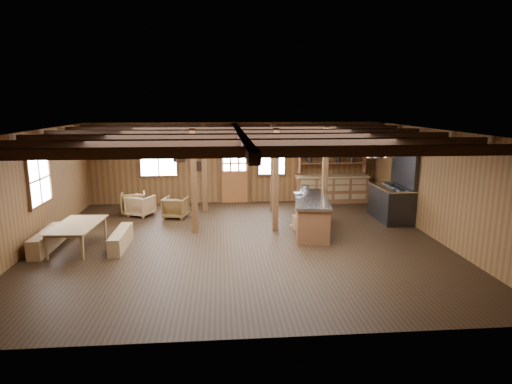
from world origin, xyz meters
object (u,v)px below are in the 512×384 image
at_px(dining_table, 79,236).
at_px(armchair_a, 133,203).
at_px(commercial_range, 393,198).
at_px(armchair_c, 141,205).
at_px(kitchen_island, 311,214).
at_px(armchair_b, 176,207).

distance_m(dining_table, armchair_a, 3.38).
relative_size(commercial_range, armchair_c, 3.03).
bearing_deg(commercial_range, dining_table, -167.43).
distance_m(kitchen_island, commercial_range, 2.87).
relative_size(armchair_a, armchair_c, 1.06).
xyz_separation_m(commercial_range, armchair_c, (-7.63, 1.11, -0.36)).
height_order(commercial_range, armchair_c, commercial_range).
height_order(kitchen_island, armchair_a, kitchen_island).
bearing_deg(armchair_a, armchair_b, 146.84).
bearing_deg(armchair_c, commercial_range, -163.66).
distance_m(dining_table, armchair_b, 3.37).
bearing_deg(commercial_range, armchair_a, 169.86).
bearing_deg(armchair_a, dining_table, 70.06).
distance_m(kitchen_island, dining_table, 5.93).
height_order(kitchen_island, dining_table, kitchen_island).
xyz_separation_m(kitchen_island, armchair_b, (-3.82, 1.77, -0.16)).
relative_size(dining_table, armchair_b, 2.48).
relative_size(armchair_a, armchair_b, 1.07).
bearing_deg(armchair_a, kitchen_island, 146.35).
bearing_deg(armchair_b, armchair_a, -10.59).
bearing_deg(armchair_a, armchair_c, 123.29).
distance_m(kitchen_island, armchair_b, 4.22).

